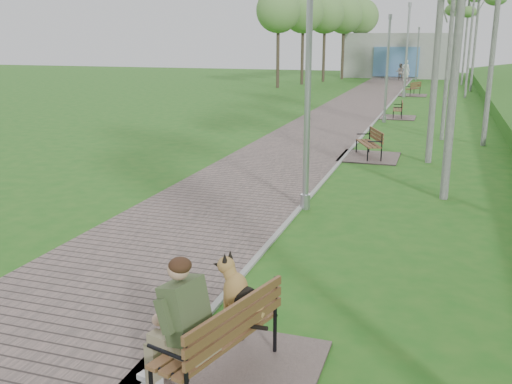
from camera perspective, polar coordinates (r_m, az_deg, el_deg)
ground at (r=7.02m, az=-8.41°, el=-16.05°), size 120.00×120.00×0.00m
walkway at (r=27.45m, az=8.47°, el=7.50°), size 3.50×67.00×0.04m
kerb at (r=27.21m, az=12.13°, el=7.28°), size 0.10×67.00×0.05m
building_north at (r=56.49m, az=14.07°, el=13.12°), size 10.00×5.20×4.00m
bench_main at (r=6.31m, az=-4.56°, el=-14.55°), size 2.02×2.24×1.76m
bench_second at (r=18.09m, az=11.18°, el=4.02°), size 1.77×1.97×1.09m
bench_third at (r=27.52m, az=13.96°, el=7.57°), size 1.57×1.74×0.96m
bench_far at (r=38.52m, az=15.35°, el=9.58°), size 1.75×1.95×1.08m
lamp_post_near at (r=12.03m, az=5.21°, el=10.36°), size 0.22×0.22×5.60m
lamp_post_second at (r=25.72m, az=12.96°, el=11.52°), size 0.18×0.18×4.57m
lamp_post_third at (r=37.15m, az=14.83°, el=13.21°), size 0.22×0.22×5.66m
lamp_post_far at (r=52.37m, az=15.83°, el=12.98°), size 0.17×0.17×4.48m
pedestrian_near at (r=50.69m, az=14.75°, el=11.65°), size 0.74×0.57×1.81m
pedestrian_far at (r=51.90m, az=14.21°, el=11.56°), size 0.71×0.55×1.46m
birch_distant_a at (r=45.86m, az=20.00°, el=17.42°), size 2.48×2.48×7.75m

